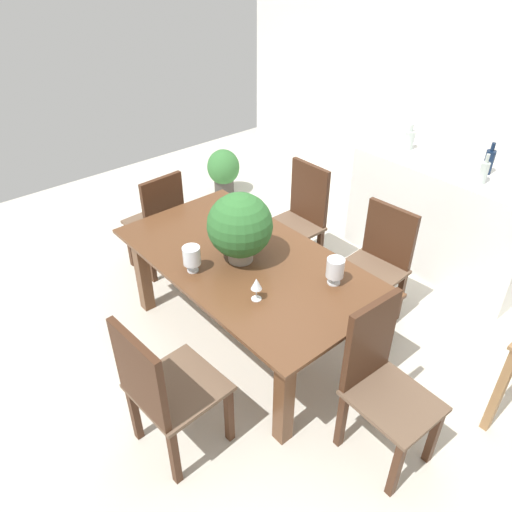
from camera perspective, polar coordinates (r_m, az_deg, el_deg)
The scene contains 18 objects.
ground_plane at distance 3.96m, azimuth 2.15°, elevation -7.65°, with size 7.04×7.04×0.00m, color beige.
back_wall at distance 5.27m, azimuth 24.91°, elevation 16.53°, with size 6.40×0.10×2.60m, color white.
dining_table at distance 3.43m, azimuth -1.19°, elevation -2.15°, with size 1.90×1.04×0.74m.
chair_far_right at distance 3.83m, azimuth 14.03°, elevation -0.44°, with size 0.48×0.50×0.94m.
chair_near_right at distance 2.81m, azimuth -11.05°, elevation -14.78°, with size 0.50×0.50×0.98m.
chair_far_left at distance 4.27m, azimuth 5.13°, elevation 4.77°, with size 0.45×0.45×0.99m.
chair_foot_end at distance 2.89m, azimuth 14.33°, elevation -13.55°, with size 0.49×0.43×1.03m.
chair_head_end at distance 4.31m, azimuth -11.26°, elevation 4.25°, with size 0.44×0.45×0.95m.
flower_centerpiece at distance 3.20m, azimuth -1.89°, elevation 3.48°, with size 0.44×0.44×0.49m.
crystal_vase_left at distance 3.20m, azimuth -7.52°, elevation -0.03°, with size 0.12×0.12×0.18m.
crystal_vase_center_near at distance 3.10m, azimuth 9.23°, elevation -1.47°, with size 0.11×0.11×0.18m.
crystal_vase_right at distance 3.58m, azimuth -0.20°, elevation 4.32°, with size 0.09×0.09×0.20m.
wine_glass at distance 2.93m, azimuth 0.04°, elevation -3.36°, with size 0.07×0.07×0.16m.
kitchen_counter at distance 4.63m, azimuth 20.86°, elevation 4.21°, with size 1.61×0.62×0.98m, color white.
wine_bottle_clear at distance 4.63m, azimuth 17.49°, elevation 12.85°, with size 0.08×0.08×0.22m.
wine_bottle_green at distance 4.35m, azimuth 25.55°, elevation 9.94°, with size 0.07×0.07×0.26m.
wine_bottle_dark at distance 4.17m, azimuth 25.04°, elevation 8.88°, with size 0.07×0.07×0.24m.
potted_plant_floor at distance 5.71m, azimuth -3.82°, elevation 10.00°, with size 0.37×0.37×0.54m.
Camera 1 is at (2.14, -2.02, 2.65)m, focal length 34.25 mm.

